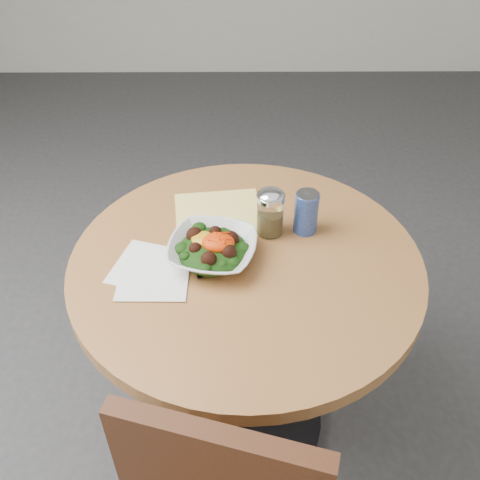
{
  "coord_description": "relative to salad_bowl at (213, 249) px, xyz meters",
  "views": [
    {
      "loc": [
        -0.02,
        -1.01,
        1.66
      ],
      "look_at": [
        -0.02,
        -0.0,
        0.81
      ],
      "focal_mm": 40.0,
      "sensor_mm": 36.0,
      "label": 1
    }
  ],
  "objects": [
    {
      "name": "ground",
      "position": [
        0.08,
        0.0,
        -0.78
      ],
      "size": [
        6.0,
        6.0,
        0.0
      ],
      "primitive_type": "plane",
      "color": "#323234",
      "rests_on": "ground"
    },
    {
      "name": "table",
      "position": [
        0.08,
        0.0,
        -0.23
      ],
      "size": [
        0.9,
        0.9,
        0.75
      ],
      "color": "black",
      "rests_on": "ground"
    },
    {
      "name": "cloth_napkin",
      "position": [
        0.01,
        0.18,
        -0.03
      ],
      "size": [
        0.27,
        0.25,
        0.0
      ],
      "primitive_type": "cube",
      "rotation": [
        0.0,
        0.0,
        0.12
      ],
      "color": "yellow",
      "rests_on": "table"
    },
    {
      "name": "paper_napkins",
      "position": [
        -0.15,
        -0.05,
        -0.03
      ],
      "size": [
        0.21,
        0.23,
        0.0
      ],
      "color": "white",
      "rests_on": "table"
    },
    {
      "name": "salad_bowl",
      "position": [
        0.0,
        0.0,
        0.0
      ],
      "size": [
        0.26,
        0.26,
        0.08
      ],
      "color": "silver",
      "rests_on": "table"
    },
    {
      "name": "fork",
      "position": [
        -0.05,
        0.02,
        -0.02
      ],
      "size": [
        0.05,
        0.19,
        0.0
      ],
      "color": "black",
      "rests_on": "table"
    },
    {
      "name": "spice_shaker",
      "position": [
        0.15,
        0.11,
        0.04
      ],
      "size": [
        0.07,
        0.07,
        0.13
      ],
      "color": "silver",
      "rests_on": "table"
    },
    {
      "name": "beverage_can",
      "position": [
        0.24,
        0.11,
        0.03
      ],
      "size": [
        0.06,
        0.06,
        0.12
      ],
      "color": "#0C1A8E",
      "rests_on": "table"
    }
  ]
}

